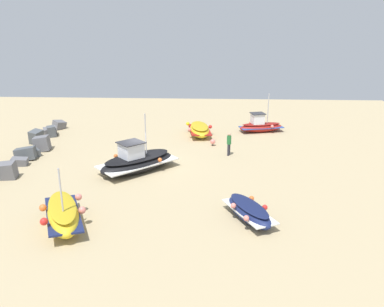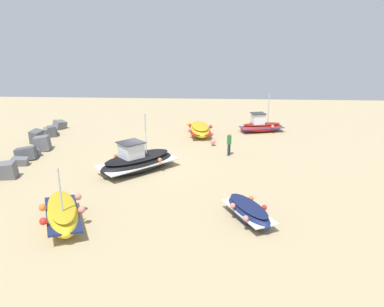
{
  "view_description": "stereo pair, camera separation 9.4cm",
  "coord_description": "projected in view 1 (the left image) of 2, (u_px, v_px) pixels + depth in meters",
  "views": [
    {
      "loc": [
        -24.56,
        -4.23,
        9.1
      ],
      "look_at": [
        0.27,
        -2.92,
        0.9
      ],
      "focal_mm": 36.02,
      "sensor_mm": 36.0,
      "label": 1
    },
    {
      "loc": [
        -24.56,
        -4.32,
        9.1
      ],
      "look_at": [
        0.27,
        -2.92,
        0.9
      ],
      "focal_mm": 36.02,
      "sensor_mm": 36.0,
      "label": 2
    }
  ],
  "objects": [
    {
      "name": "fishing_boat_0",
      "position": [
        137.0,
        161.0,
        25.35
      ],
      "size": [
        5.32,
        5.39,
        3.8
      ],
      "rotation": [
        0.0,
        0.0,
        2.34
      ],
      "color": "black",
      "rests_on": "ground_plane"
    },
    {
      "name": "breakwater_rocks",
      "position": [
        12.0,
        160.0,
        26.3
      ],
      "size": [
        20.36,
        2.78,
        1.33
      ],
      "color": "#4C5156",
      "rests_on": "ground_plane"
    },
    {
      "name": "fishing_boat_2",
      "position": [
        199.0,
        130.0,
        33.79
      ],
      "size": [
        4.28,
        2.37,
        1.01
      ],
      "rotation": [
        0.0,
        0.0,
        0.14
      ],
      "color": "gold",
      "rests_on": "ground_plane"
    },
    {
      "name": "person_walking",
      "position": [
        229.0,
        142.0,
        28.31
      ],
      "size": [
        0.32,
        0.32,
        1.74
      ],
      "rotation": [
        0.0,
        0.0,
        0.97
      ],
      "color": "#2D2D38",
      "rests_on": "ground_plane"
    },
    {
      "name": "ground_plane",
      "position": [
        149.0,
        166.0,
        26.36
      ],
      "size": [
        52.6,
        52.6,
        0.0
      ],
      "primitive_type": "plane",
      "color": "tan"
    },
    {
      "name": "fishing_boat_4",
      "position": [
        63.0,
        214.0,
        18.39
      ],
      "size": [
        4.55,
        3.17,
        3.21
      ],
      "rotation": [
        0.0,
        0.0,
        0.43
      ],
      "color": "gold",
      "rests_on": "ground_plane"
    },
    {
      "name": "fishing_boat_1",
      "position": [
        249.0,
        211.0,
        18.94
      ],
      "size": [
        3.68,
        2.65,
        0.91
      ],
      "rotation": [
        0.0,
        0.0,
        3.6
      ],
      "color": "navy",
      "rests_on": "ground_plane"
    },
    {
      "name": "fishing_boat_3",
      "position": [
        261.0,
        126.0,
        34.92
      ],
      "size": [
        2.43,
        4.27,
        3.5
      ],
      "rotation": [
        0.0,
        0.0,
        1.83
      ],
      "color": "maroon",
      "rests_on": "ground_plane"
    },
    {
      "name": "mooring_buoy_0",
      "position": [
        213.0,
        142.0,
        30.84
      ],
      "size": [
        0.42,
        0.42,
        0.55
      ],
      "color": "#3F3F42",
      "rests_on": "ground_plane"
    }
  ]
}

